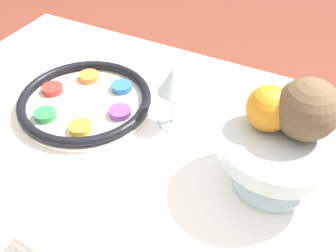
# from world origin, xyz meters

# --- Properties ---
(seder_plate) EXTENTS (0.29, 0.29, 0.03)m
(seder_plate) POSITION_xyz_m (-0.27, 0.10, 0.76)
(seder_plate) COLOR silver
(seder_plate) RESTS_ON dining_table
(wine_glass) EXTENTS (0.07, 0.07, 0.14)m
(wine_glass) POSITION_xyz_m (-0.08, 0.14, 0.85)
(wine_glass) COLOR silver
(wine_glass) RESTS_ON dining_table
(fruit_stand) EXTENTS (0.20, 0.20, 0.11)m
(fruit_stand) POSITION_xyz_m (0.14, 0.07, 0.84)
(fruit_stand) COLOR silver
(fruit_stand) RESTS_ON dining_table
(orange_fruit) EXTENTS (0.07, 0.07, 0.07)m
(orange_fruit) POSITION_xyz_m (0.11, 0.08, 0.90)
(orange_fruit) COLOR orange
(orange_fruit) RESTS_ON fruit_stand
(coconut) EXTENTS (0.10, 0.10, 0.10)m
(coconut) POSITION_xyz_m (0.17, 0.09, 0.91)
(coconut) COLOR brown
(coconut) RESTS_ON fruit_stand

